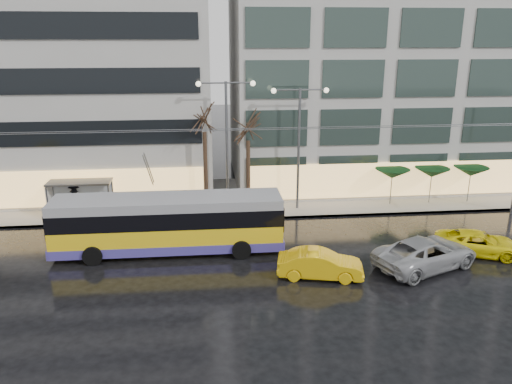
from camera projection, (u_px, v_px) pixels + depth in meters
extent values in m
plane|color=black|center=(199.00, 285.00, 25.15)|extent=(140.00, 140.00, 0.00)
cube|color=gray|center=(226.00, 197.00, 38.62)|extent=(80.00, 10.00, 0.15)
cube|color=slate|center=(229.00, 219.00, 33.92)|extent=(80.00, 0.10, 0.15)
cube|color=#AAA9A3|center=(426.00, 28.00, 41.27)|extent=(32.00, 14.00, 25.00)
cube|color=yellow|center=(169.00, 234.00, 28.68)|extent=(12.88, 2.72, 1.61)
cube|color=#433990|center=(170.00, 242.00, 28.84)|extent=(12.92, 2.76, 0.54)
cube|color=black|center=(168.00, 214.00, 28.33)|extent=(12.90, 2.74, 0.97)
cube|color=gray|center=(167.00, 202.00, 28.11)|extent=(12.88, 2.72, 0.54)
cube|color=black|center=(281.00, 213.00, 28.99)|extent=(0.07, 2.47, 1.39)
cube|color=black|center=(51.00, 221.00, 27.77)|extent=(0.07, 2.47, 1.39)
cylinder|color=black|center=(238.00, 232.00, 30.51)|extent=(1.07, 0.38, 1.07)
cylinder|color=black|center=(241.00, 250.00, 27.97)|extent=(1.07, 0.38, 1.07)
cylinder|color=black|center=(102.00, 237.00, 29.75)|extent=(1.07, 0.38, 1.07)
cylinder|color=black|center=(93.00, 256.00, 27.20)|extent=(1.07, 0.38, 1.07)
cylinder|color=#595B60|center=(148.00, 171.00, 28.51)|extent=(0.08, 3.99, 2.82)
cylinder|color=#595B60|center=(149.00, 169.00, 29.02)|extent=(0.08, 3.99, 2.82)
cylinder|color=#595B60|center=(213.00, 131.00, 28.69)|extent=(42.00, 0.04, 0.04)
cylinder|color=#595B60|center=(213.00, 129.00, 29.16)|extent=(42.00, 0.04, 0.04)
cube|color=#595B60|center=(79.00, 182.00, 33.58)|extent=(4.20, 1.60, 0.12)
cube|color=silver|center=(84.00, 197.00, 34.61)|extent=(4.00, 0.05, 2.20)
cube|color=white|center=(50.00, 201.00, 33.75)|extent=(0.10, 1.40, 2.20)
cylinder|color=#595B60|center=(48.00, 204.00, 33.09)|extent=(0.10, 0.10, 2.40)
cylinder|color=#595B60|center=(54.00, 197.00, 34.42)|extent=(0.10, 0.10, 2.40)
cylinder|color=#595B60|center=(109.00, 202.00, 33.48)|extent=(0.10, 0.10, 2.40)
cylinder|color=#595B60|center=(113.00, 196.00, 34.81)|extent=(0.10, 0.10, 2.40)
cylinder|color=#595B60|center=(227.00, 148.00, 34.22)|extent=(0.18, 0.18, 9.00)
cylinder|color=#595B60|center=(212.00, 83.00, 32.82)|extent=(1.80, 0.10, 0.10)
cylinder|color=#595B60|center=(239.00, 83.00, 33.00)|extent=(1.80, 0.10, 0.10)
sphere|color=#FFF2CC|center=(198.00, 84.00, 32.75)|extent=(0.36, 0.36, 0.36)
sphere|color=#FFF2CC|center=(253.00, 83.00, 33.10)|extent=(0.36, 0.36, 0.36)
cylinder|color=#595B60|center=(299.00, 150.00, 34.78)|extent=(0.18, 0.18, 8.50)
cylinder|color=#595B60|center=(287.00, 90.00, 33.46)|extent=(1.80, 0.10, 0.10)
cylinder|color=#595B60|center=(313.00, 90.00, 33.63)|extent=(1.80, 0.10, 0.10)
sphere|color=#FFF2CC|center=(274.00, 91.00, 33.38)|extent=(0.36, 0.36, 0.36)
sphere|color=#FFF2CC|center=(326.00, 90.00, 33.73)|extent=(0.36, 0.36, 0.36)
cylinder|color=black|center=(206.00, 172.00, 34.77)|extent=(0.28, 0.28, 5.60)
cylinder|color=black|center=(248.00, 175.00, 35.35)|extent=(0.28, 0.28, 4.90)
cylinder|color=#595B60|center=(391.00, 189.00, 36.58)|extent=(0.06, 0.06, 2.20)
cone|color=#0E3513|center=(392.00, 174.00, 36.22)|extent=(2.50, 2.50, 0.70)
cylinder|color=#595B60|center=(430.00, 188.00, 36.87)|extent=(0.06, 0.06, 2.20)
cone|color=#0E3513|center=(432.00, 173.00, 36.51)|extent=(2.50, 2.50, 0.70)
cylinder|color=#595B60|center=(469.00, 187.00, 37.16)|extent=(0.06, 0.06, 2.20)
cone|color=#0E3513|center=(471.00, 171.00, 36.80)|extent=(2.50, 2.50, 0.70)
imported|color=yellow|center=(320.00, 264.00, 25.74)|extent=(4.63, 2.41, 1.45)
imported|color=#FFEC0D|center=(478.00, 243.00, 28.55)|extent=(5.20, 3.71, 1.32)
imported|color=#9D9EA1|center=(426.00, 253.00, 26.82)|extent=(6.55, 4.83, 1.65)
imported|color=black|center=(108.00, 198.00, 35.33)|extent=(0.63, 0.42, 1.72)
imported|color=#EB4E92|center=(107.00, 186.00, 35.07)|extent=(0.96, 0.98, 0.88)
imported|color=black|center=(118.00, 197.00, 35.85)|extent=(0.94, 0.88, 1.55)
imported|color=black|center=(75.00, 200.00, 34.74)|extent=(1.29, 0.87, 1.84)
imported|color=black|center=(74.00, 189.00, 34.49)|extent=(0.94, 0.94, 0.72)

